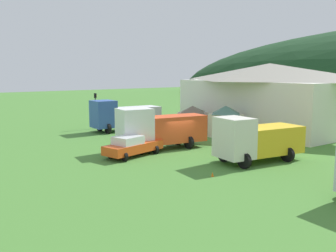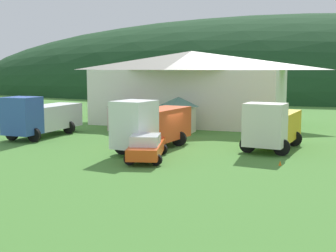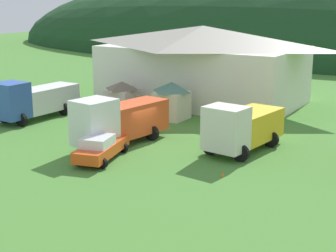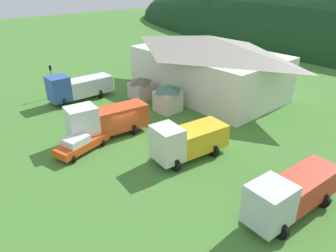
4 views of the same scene
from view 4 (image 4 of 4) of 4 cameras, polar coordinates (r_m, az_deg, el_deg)
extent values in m
plane|color=#477F33|center=(31.51, -7.95, -1.82)|extent=(200.00, 200.00, 0.00)
cube|color=white|center=(42.14, 7.12, 9.49)|extent=(18.59, 11.16, 5.56)
pyramid|color=gray|center=(41.26, 7.41, 14.50)|extent=(20.08, 12.05, 1.95)
cube|color=beige|center=(36.53, -0.03, 4.47)|extent=(2.49, 2.56, 2.38)
pyramid|color=#4C7A6B|center=(35.98, -0.03, 6.85)|extent=(2.69, 2.77, 0.83)
cube|color=beige|center=(40.45, -4.93, 6.31)|extent=(2.44, 2.39, 2.08)
pyramid|color=#6B5B4C|center=(40.01, -5.00, 8.20)|extent=(2.64, 2.58, 0.73)
cube|color=#3356AD|center=(40.27, -19.06, 6.34)|extent=(2.51, 2.35, 2.93)
cube|color=black|center=(40.03, -19.34, 7.17)|extent=(1.36, 1.86, 0.94)
cube|color=silver|center=(41.85, -13.97, 7.05)|extent=(2.60, 5.70, 2.02)
cylinder|color=black|center=(39.80, -18.17, 3.99)|extent=(1.10, 0.30, 1.10)
cylinder|color=black|center=(41.69, -19.33, 4.80)|extent=(1.10, 0.30, 1.10)
cylinder|color=black|center=(41.61, -12.11, 5.66)|extent=(1.10, 0.30, 1.10)
cylinder|color=black|center=(43.43, -13.48, 6.38)|extent=(1.10, 0.30, 1.10)
cube|color=white|center=(30.13, -15.15, 0.55)|extent=(2.58, 2.91, 3.07)
cube|color=black|center=(29.83, -15.53, 1.67)|extent=(1.48, 2.24, 0.98)
cube|color=#E04C23|center=(31.53, -8.46, 1.56)|extent=(2.92, 5.39, 2.27)
cylinder|color=black|center=(29.97, -14.19, -2.76)|extent=(1.10, 0.30, 1.10)
cylinder|color=black|center=(31.63, -15.42, -1.34)|extent=(1.10, 0.30, 1.10)
cylinder|color=black|center=(31.52, -6.31, -0.60)|extent=(1.10, 0.30, 1.10)
cylinder|color=black|center=(33.09, -7.87, 0.65)|extent=(1.10, 0.30, 1.10)
cube|color=silver|center=(25.82, -0.14, -3.16)|extent=(2.84, 2.35, 2.86)
cube|color=black|center=(25.47, -0.34, -1.99)|extent=(1.59, 1.79, 0.91)
cube|color=gold|center=(27.82, 5.63, -2.03)|extent=(3.18, 5.00, 2.01)
cylinder|color=black|center=(25.75, 1.29, -6.97)|extent=(1.10, 0.30, 1.10)
cylinder|color=black|center=(27.37, -1.49, -4.81)|extent=(1.10, 0.30, 1.10)
cylinder|color=black|center=(27.96, 8.16, -4.37)|extent=(1.10, 0.30, 1.10)
cylinder|color=black|center=(29.46, 5.21, -2.53)|extent=(1.10, 0.30, 1.10)
cube|color=silver|center=(20.67, 17.77, -13.25)|extent=(2.46, 2.79, 2.66)
cube|color=black|center=(20.23, 17.77, -12.12)|extent=(1.37, 2.19, 0.85)
cube|color=red|center=(23.72, 23.40, -9.76)|extent=(2.65, 5.41, 1.95)
cylinder|color=black|center=(21.14, 19.48, -17.27)|extent=(1.10, 0.30, 1.10)
cylinder|color=black|center=(21.91, 15.18, -14.79)|extent=(1.10, 0.30, 1.10)
cylinder|color=black|center=(24.54, 25.93, -11.84)|extent=(1.10, 0.30, 1.10)
cylinder|color=black|center=(25.21, 22.05, -9.94)|extent=(1.10, 0.30, 1.10)
cube|color=#E84E1A|center=(29.42, -15.22, -3.15)|extent=(3.05, 5.38, 0.70)
cube|color=silver|center=(28.78, -16.27, -2.47)|extent=(2.15, 2.39, 0.62)
cylinder|color=black|center=(28.11, -16.66, -5.61)|extent=(0.68, 0.24, 0.68)
cylinder|color=black|center=(29.25, -18.70, -4.62)|extent=(0.68, 0.24, 0.68)
cylinder|color=black|center=(30.04, -11.69, -2.87)|extent=(0.68, 0.24, 0.68)
cylinder|color=black|center=(31.10, -13.78, -2.05)|extent=(0.68, 0.24, 0.68)
cylinder|color=#4C4C51|center=(43.31, -20.01, 7.18)|extent=(0.12, 0.12, 3.55)
cube|color=black|center=(42.75, -20.43, 9.78)|extent=(0.20, 0.24, 0.55)
sphere|color=yellow|center=(42.80, -20.27, 9.82)|extent=(0.14, 0.14, 0.14)
cone|color=orange|center=(24.26, -3.93, -10.92)|extent=(0.36, 0.36, 0.59)
camera|label=1|loc=(9.19, -100.20, -75.46)|focal=40.73mm
camera|label=2|loc=(21.88, -79.38, -21.37)|focal=48.01mm
camera|label=3|loc=(14.89, -104.60, -26.26)|focal=53.71mm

